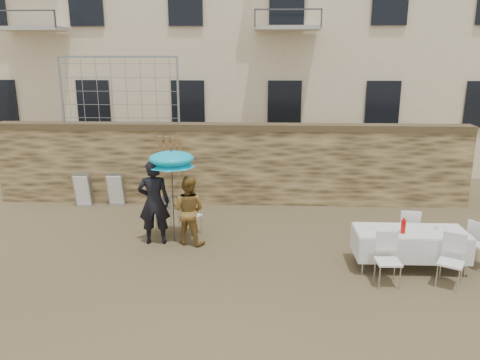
{
  "coord_description": "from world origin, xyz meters",
  "views": [
    {
      "loc": [
        0.86,
        -7.65,
        4.02
      ],
      "look_at": [
        0.4,
        2.2,
        1.4
      ],
      "focal_mm": 35.0,
      "sensor_mm": 36.0,
      "label": 1
    }
  ],
  "objects_px": {
    "chair_stack_left": "(85,188)",
    "chair_stack_right": "(117,189)",
    "umbrella": "(172,162)",
    "couple_chair_right": "(190,214)",
    "woman_dress": "(188,210)",
    "soda_bottle": "(403,227)",
    "man_suit": "(154,202)",
    "banquet_table": "(411,233)",
    "table_chair_back": "(408,230)",
    "table_chair_front_left": "(388,260)",
    "couple_chair_left": "(160,214)",
    "table_chair_front_right": "(451,262)"
  },
  "relations": [
    {
      "from": "woman_dress",
      "to": "table_chair_front_left",
      "type": "xyz_separation_m",
      "value": [
        3.87,
        -1.77,
        -0.29
      ]
    },
    {
      "from": "chair_stack_left",
      "to": "couple_chair_right",
      "type": "bearing_deg",
      "value": -33.27
    },
    {
      "from": "man_suit",
      "to": "table_chair_back",
      "type": "height_order",
      "value": "man_suit"
    },
    {
      "from": "woman_dress",
      "to": "soda_bottle",
      "type": "bearing_deg",
      "value": -179.75
    },
    {
      "from": "couple_chair_right",
      "to": "table_chair_front_left",
      "type": "distance_m",
      "value": 4.56
    },
    {
      "from": "umbrella",
      "to": "woman_dress",
      "type": "bearing_deg",
      "value": -15.95
    },
    {
      "from": "couple_chair_right",
      "to": "table_chair_back",
      "type": "xyz_separation_m",
      "value": [
        4.72,
        -0.77,
        0.0
      ]
    },
    {
      "from": "chair_stack_left",
      "to": "table_chair_front_left",
      "type": "bearing_deg",
      "value": -31.87
    },
    {
      "from": "woman_dress",
      "to": "chair_stack_left",
      "type": "distance_m",
      "value": 4.29
    },
    {
      "from": "chair_stack_left",
      "to": "chair_stack_right",
      "type": "relative_size",
      "value": 1.0
    },
    {
      "from": "banquet_table",
      "to": "table_chair_back",
      "type": "relative_size",
      "value": 2.19
    },
    {
      "from": "couple_chair_left",
      "to": "chair_stack_right",
      "type": "relative_size",
      "value": 1.04
    },
    {
      "from": "woman_dress",
      "to": "soda_bottle",
      "type": "relative_size",
      "value": 5.91
    },
    {
      "from": "umbrella",
      "to": "couple_chair_right",
      "type": "bearing_deg",
      "value": 56.31
    },
    {
      "from": "couple_chair_right",
      "to": "table_chair_back",
      "type": "distance_m",
      "value": 4.78
    },
    {
      "from": "woman_dress",
      "to": "soda_bottle",
      "type": "distance_m",
      "value": 4.43
    },
    {
      "from": "woman_dress",
      "to": "couple_chair_left",
      "type": "height_order",
      "value": "woman_dress"
    },
    {
      "from": "man_suit",
      "to": "chair_stack_left",
      "type": "distance_m",
      "value": 3.75
    },
    {
      "from": "couple_chair_right",
      "to": "chair_stack_right",
      "type": "distance_m",
      "value": 3.19
    },
    {
      "from": "umbrella",
      "to": "couple_chair_right",
      "type": "relative_size",
      "value": 2.03
    },
    {
      "from": "man_suit",
      "to": "woman_dress",
      "type": "bearing_deg",
      "value": 173.43
    },
    {
      "from": "soda_bottle",
      "to": "chair_stack_right",
      "type": "xyz_separation_m",
      "value": [
        -6.69,
        3.87,
        -0.45
      ]
    },
    {
      "from": "man_suit",
      "to": "soda_bottle",
      "type": "distance_m",
      "value": 5.16
    },
    {
      "from": "umbrella",
      "to": "soda_bottle",
      "type": "bearing_deg",
      "value": -15.43
    },
    {
      "from": "table_chair_back",
      "to": "chair_stack_right",
      "type": "distance_m",
      "value": 7.67
    },
    {
      "from": "table_chair_front_left",
      "to": "man_suit",
      "type": "bearing_deg",
      "value": 157.79
    },
    {
      "from": "man_suit",
      "to": "chair_stack_right",
      "type": "bearing_deg",
      "value": -64.8
    },
    {
      "from": "table_chair_front_left",
      "to": "chair_stack_right",
      "type": "distance_m",
      "value": 7.72
    },
    {
      "from": "umbrella",
      "to": "chair_stack_left",
      "type": "bearing_deg",
      "value": 138.85
    },
    {
      "from": "soda_bottle",
      "to": "chair_stack_left",
      "type": "xyz_separation_m",
      "value": [
        -7.59,
        3.87,
        -0.45
      ]
    },
    {
      "from": "banquet_table",
      "to": "table_chair_back",
      "type": "distance_m",
      "value": 0.86
    },
    {
      "from": "man_suit",
      "to": "chair_stack_right",
      "type": "xyz_separation_m",
      "value": [
        -1.67,
        2.69,
        -0.48
      ]
    },
    {
      "from": "woman_dress",
      "to": "table_chair_front_right",
      "type": "bearing_deg",
      "value": 175.98
    },
    {
      "from": "woman_dress",
      "to": "couple_chair_right",
      "type": "relative_size",
      "value": 1.6
    },
    {
      "from": "man_suit",
      "to": "umbrella",
      "type": "bearing_deg",
      "value": -172.54
    },
    {
      "from": "banquet_table",
      "to": "table_chair_front_left",
      "type": "distance_m",
      "value": 0.99
    },
    {
      "from": "table_chair_front_left",
      "to": "table_chair_back",
      "type": "bearing_deg",
      "value": 61.51
    },
    {
      "from": "banquet_table",
      "to": "couple_chair_right",
      "type": "bearing_deg",
      "value": 160.79
    },
    {
      "from": "table_chair_front_right",
      "to": "couple_chair_right",
      "type": "bearing_deg",
      "value": -174.7
    },
    {
      "from": "soda_bottle",
      "to": "table_chair_front_right",
      "type": "bearing_deg",
      "value": -40.6
    },
    {
      "from": "couple_chair_right",
      "to": "table_chair_front_left",
      "type": "height_order",
      "value": "same"
    },
    {
      "from": "woman_dress",
      "to": "couple_chair_right",
      "type": "bearing_deg",
      "value": -69.18
    },
    {
      "from": "umbrella",
      "to": "couple_chair_left",
      "type": "bearing_deg",
      "value": 131.63
    },
    {
      "from": "man_suit",
      "to": "chair_stack_left",
      "type": "xyz_separation_m",
      "value": [
        -2.57,
        2.69,
        -0.48
      ]
    },
    {
      "from": "table_chair_front_right",
      "to": "table_chair_back",
      "type": "bearing_deg",
      "value": 131.1
    },
    {
      "from": "chair_stack_left",
      "to": "table_chair_back",
      "type": "bearing_deg",
      "value": -20.07
    },
    {
      "from": "man_suit",
      "to": "chair_stack_left",
      "type": "relative_size",
      "value": 2.05
    },
    {
      "from": "man_suit",
      "to": "couple_chair_left",
      "type": "relative_size",
      "value": 1.96
    },
    {
      "from": "table_chair_front_right",
      "to": "table_chair_front_left",
      "type": "bearing_deg",
      "value": -149.85
    },
    {
      "from": "man_suit",
      "to": "couple_chair_left",
      "type": "xyz_separation_m",
      "value": [
        0.0,
        0.55,
        -0.46
      ]
    }
  ]
}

